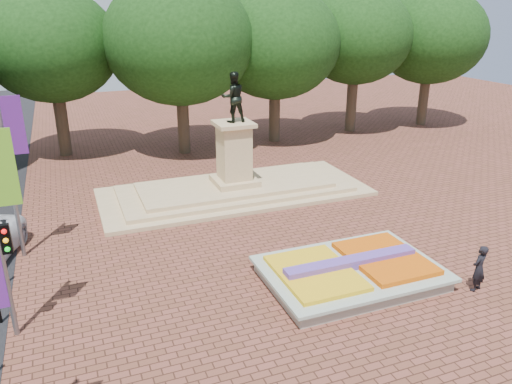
{
  "coord_description": "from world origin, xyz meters",
  "views": [
    {
      "loc": [
        -8.03,
        -15.59,
        9.49
      ],
      "look_at": [
        -0.98,
        2.4,
        2.2
      ],
      "focal_mm": 35.0,
      "sensor_mm": 36.0,
      "label": 1
    }
  ],
  "objects": [
    {
      "name": "ground",
      "position": [
        0.0,
        0.0,
        0.0
      ],
      "size": [
        90.0,
        90.0,
        0.0
      ],
      "primitive_type": "plane",
      "color": "brown",
      "rests_on": "ground"
    },
    {
      "name": "flower_bed",
      "position": [
        1.03,
        -2.0,
        0.38
      ],
      "size": [
        6.3,
        4.3,
        0.91
      ],
      "color": "gray",
      "rests_on": "ground"
    },
    {
      "name": "monument",
      "position": [
        0.0,
        8.0,
        0.88
      ],
      "size": [
        14.0,
        6.0,
        6.4
      ],
      "color": "tan",
      "rests_on": "ground"
    },
    {
      "name": "tree_row_back",
      "position": [
        2.33,
        18.0,
        6.67
      ],
      "size": [
        44.8,
        8.8,
        10.43
      ],
      "color": "#3C2E21",
      "rests_on": "ground"
    },
    {
      "name": "pedestrian",
      "position": [
        4.81,
        -4.17,
        0.86
      ],
      "size": [
        0.73,
        0.59,
        1.73
      ],
      "primitive_type": "imported",
      "rotation": [
        0.0,
        0.0,
        3.46
      ],
      "color": "black",
      "rests_on": "ground"
    }
  ]
}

